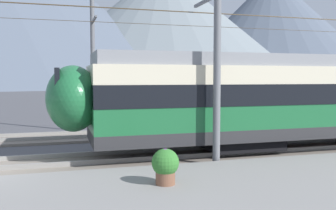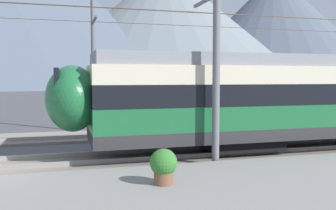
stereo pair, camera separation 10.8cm
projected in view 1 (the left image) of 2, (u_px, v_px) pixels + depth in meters
track_far at (4, 140)px, 17.28m from camera, size 120.00×3.00×0.28m
catenary_mast_mid at (215, 54)px, 12.05m from camera, size 49.91×2.19×7.10m
catenary_mast_far_side at (93, 62)px, 19.93m from camera, size 49.91×2.26×7.20m
potted_plant_platform_edge at (165, 164)px, 9.26m from camera, size 0.69×0.69×0.90m
mountain_central_peak at (163, 26)px, 178.52m from camera, size 133.88×133.88×56.62m
mountain_right_ridge at (272, 29)px, 210.46m from camera, size 124.28×124.28×61.42m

